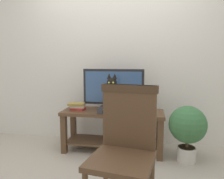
# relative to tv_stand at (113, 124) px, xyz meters

# --- Properties ---
(ground_plane) EXTENTS (12.00, 12.00, 0.00)m
(ground_plane) POSITION_rel_tv_stand_xyz_m (-0.02, -0.62, -0.38)
(ground_plane) COLOR #ADA393
(back_wall) EXTENTS (7.00, 0.12, 2.80)m
(back_wall) POSITION_rel_tv_stand_xyz_m (-0.02, 0.45, 1.02)
(back_wall) COLOR silver
(back_wall) RESTS_ON ground
(tv_stand) EXTENTS (1.33, 0.46, 0.55)m
(tv_stand) POSITION_rel_tv_stand_xyz_m (0.00, 0.00, 0.00)
(tv_stand) COLOR #513823
(tv_stand) RESTS_ON ground
(tv) EXTENTS (0.81, 0.20, 0.55)m
(tv) POSITION_rel_tv_stand_xyz_m (0.00, 0.05, 0.46)
(tv) COLOR black
(tv) RESTS_ON tv_stand
(media_box) EXTENTS (0.34, 0.28, 0.07)m
(media_box) POSITION_rel_tv_stand_xyz_m (0.01, -0.08, 0.21)
(media_box) COLOR #2D2D30
(media_box) RESTS_ON tv_stand
(cat) EXTENTS (0.21, 0.36, 0.44)m
(cat) POSITION_rel_tv_stand_xyz_m (0.01, -0.09, 0.40)
(cat) COLOR black
(cat) RESTS_ON media_box
(wooden_chair) EXTENTS (0.52, 0.52, 1.02)m
(wooden_chair) POSITION_rel_tv_stand_xyz_m (0.30, -1.19, 0.21)
(wooden_chair) COLOR #513823
(wooden_chair) RESTS_ON ground
(book_stack) EXTENTS (0.23, 0.18, 0.10)m
(book_stack) POSITION_rel_tv_stand_xyz_m (-0.47, -0.03, 0.22)
(book_stack) COLOR #B2332D
(book_stack) RESTS_ON tv_stand
(potted_plant) EXTENTS (0.44, 0.44, 0.68)m
(potted_plant) POSITION_rel_tv_stand_xyz_m (0.93, -0.17, 0.05)
(potted_plant) COLOR beige
(potted_plant) RESTS_ON ground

